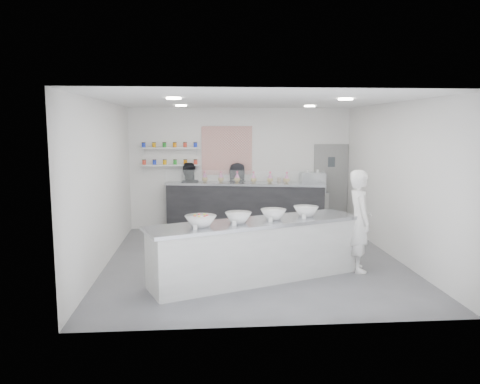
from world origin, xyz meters
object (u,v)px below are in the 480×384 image
Objects in this scene: espresso_ledge at (303,210)px; woman_prep at (359,221)px; staff_left at (188,196)px; prep_counter at (256,250)px; staff_right at (237,196)px; espresso_machine at (312,183)px; back_bar at (245,207)px.

woman_prep is (0.23, -3.56, 0.44)m from espresso_ledge.
woman_prep is at bearing 126.49° from staff_left.
staff_right is (-0.02, 3.99, 0.33)m from prep_counter.
espresso_machine is at bearing 170.99° from staff_right.
staff_right is (1.23, 0.00, -0.00)m from staff_left.
staff_right reaches higher than espresso_ledge.
espresso_machine is 3.12m from staff_left.
prep_counter is 4.19m from staff_left.
back_bar is 2.32× the size of staff_right.
woman_prep reaches higher than espresso_ledge.
woman_prep reaches higher than back_bar.
back_bar is 6.32× the size of espresso_machine.
espresso_ledge is at bearing 174.51° from staff_left.
staff_right is (-1.65, 0.07, 0.37)m from espresso_ledge.
staff_left is at bearing 178.71° from espresso_machine.
woman_prep is at bearing -89.91° from espresso_machine.
staff_right is at bearing 177.57° from espresso_ledge.
espresso_ledge is at bearing 5.57° from woman_prep.
woman_prep reaches higher than staff_left.
staff_right is at bearing 136.39° from back_bar.
woman_prep is at bearing -52.27° from back_bar.
prep_counter is at bearing 102.76° from woman_prep.
staff_left reaches higher than prep_counter.
back_bar is 2.14× the size of woman_prep.
back_bar is at bearing -173.95° from espresso_machine.
espresso_ledge is 0.75× the size of staff_right.
espresso_ledge is 0.69× the size of woman_prep.
woman_prep is at bearing 110.52° from staff_right.
staff_left is 1.00× the size of staff_right.
woman_prep is 1.08× the size of staff_left.
back_bar is 1.80m from espresso_machine.
staff_right is (-0.18, 0.25, 0.23)m from back_bar.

